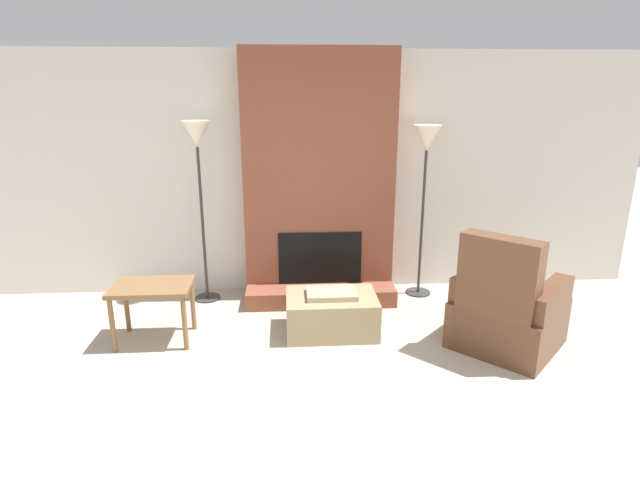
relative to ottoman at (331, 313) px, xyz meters
name	(u,v)px	position (x,y,z in m)	size (l,w,h in m)	color
ground_plane	(350,473)	(-0.05, -1.83, -0.19)	(24.00, 24.00, 0.00)	#B2A893
wall_back	(318,175)	(-0.05, 1.17, 1.11)	(7.27, 0.06, 2.60)	silver
fireplace	(319,185)	(-0.05, 0.95, 1.03)	(1.57, 0.66, 2.60)	brown
ottoman	(331,313)	(0.00, 0.00, 0.00)	(0.84, 0.58, 0.41)	#998460
armchair	(505,314)	(1.48, -0.41, 0.13)	(1.16, 1.16, 1.07)	brown
side_table	(152,293)	(-1.60, -0.06, 0.27)	(0.69, 0.48, 0.54)	brown
floor_lamp_left	(198,150)	(-1.28, 0.87, 1.42)	(0.28, 0.28, 1.90)	#333333
floor_lamp_right	(426,153)	(1.06, 0.87, 1.38)	(0.28, 0.28, 1.85)	#333333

